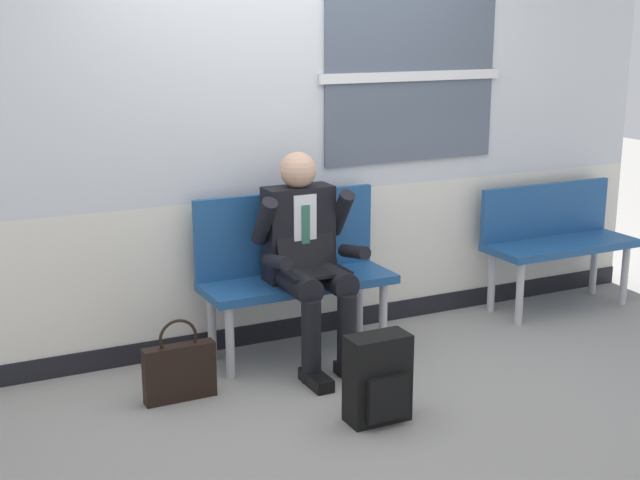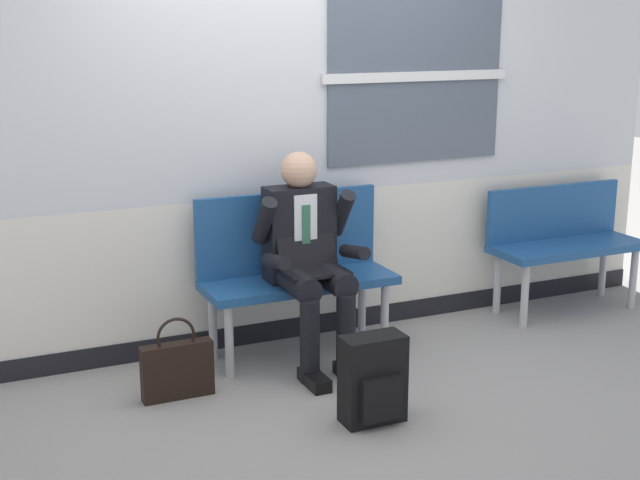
% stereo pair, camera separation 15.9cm
% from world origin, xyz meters
% --- Properties ---
extents(ground_plane, '(18.00, 18.00, 0.00)m').
position_xyz_m(ground_plane, '(0.00, 0.00, 0.00)').
color(ground_plane, gray).
extents(station_wall, '(5.36, 0.17, 3.04)m').
position_xyz_m(station_wall, '(0.01, 0.61, 1.51)').
color(station_wall, silver).
rests_on(station_wall, ground).
extents(bench_with_person, '(1.14, 0.42, 0.96)m').
position_xyz_m(bench_with_person, '(-0.08, 0.34, 0.55)').
color(bench_with_person, navy).
rests_on(bench_with_person, ground).
extents(bench_empty, '(1.08, 0.42, 0.85)m').
position_xyz_m(bench_empty, '(1.90, 0.32, 0.51)').
color(bench_empty, navy).
rests_on(bench_empty, ground).
extents(person_seated, '(0.57, 0.70, 1.22)m').
position_xyz_m(person_seated, '(-0.08, 0.13, 0.65)').
color(person_seated, black).
rests_on(person_seated, ground).
extents(backpack, '(0.32, 0.20, 0.45)m').
position_xyz_m(backpack, '(-0.10, -0.72, 0.22)').
color(backpack, black).
rests_on(backpack, ground).
extents(handbag, '(0.38, 0.08, 0.45)m').
position_xyz_m(handbag, '(-0.91, -0.04, 0.16)').
color(handbag, black).
rests_on(handbag, ground).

